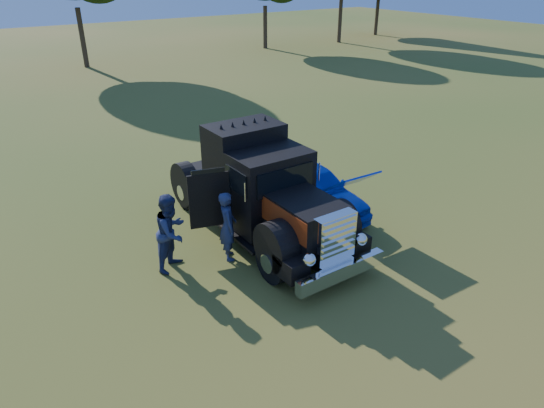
{
  "coord_description": "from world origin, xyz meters",
  "views": [
    {
      "loc": [
        -5.41,
        -8.33,
        6.93
      ],
      "look_at": [
        0.95,
        0.99,
        1.32
      ],
      "focal_mm": 32.0,
      "sensor_mm": 36.0,
      "label": 1
    }
  ],
  "objects_px": {
    "diamond_t_truck": "(262,193)",
    "spectator_far": "(172,232)",
    "spectator_near": "(228,226)",
    "hotrod_coupe": "(311,188)"
  },
  "relations": [
    {
      "from": "hotrod_coupe",
      "to": "spectator_far",
      "type": "distance_m",
      "value": 4.89
    },
    {
      "from": "spectator_near",
      "to": "spectator_far",
      "type": "xyz_separation_m",
      "value": [
        -1.36,
        0.39,
        0.07
      ]
    },
    {
      "from": "diamond_t_truck",
      "to": "spectator_near",
      "type": "xyz_separation_m",
      "value": [
        -1.39,
        -0.55,
        -0.34
      ]
    },
    {
      "from": "diamond_t_truck",
      "to": "spectator_near",
      "type": "relative_size",
      "value": 3.83
    },
    {
      "from": "spectator_far",
      "to": "diamond_t_truck",
      "type": "bearing_deg",
      "value": -31.19
    },
    {
      "from": "diamond_t_truck",
      "to": "spectator_far",
      "type": "height_order",
      "value": "diamond_t_truck"
    },
    {
      "from": "diamond_t_truck",
      "to": "spectator_far",
      "type": "bearing_deg",
      "value": -176.75
    },
    {
      "from": "hotrod_coupe",
      "to": "spectator_near",
      "type": "height_order",
      "value": "hotrod_coupe"
    },
    {
      "from": "diamond_t_truck",
      "to": "spectator_near",
      "type": "distance_m",
      "value": 1.54
    },
    {
      "from": "hotrod_coupe",
      "to": "spectator_far",
      "type": "bearing_deg",
      "value": -173.12
    }
  ]
}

